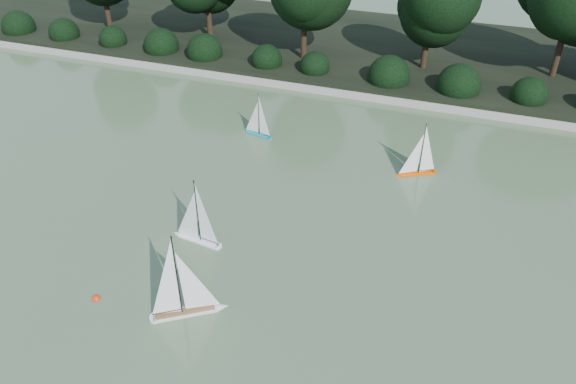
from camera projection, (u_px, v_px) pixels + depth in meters
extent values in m
plane|color=#405432|center=(268.00, 299.00, 10.11)|extent=(80.00, 80.00, 0.00)
cube|color=gray|center=(377.00, 98.00, 17.07)|extent=(40.00, 0.35, 0.18)
cube|color=black|center=(401.00, 52.00, 20.16)|extent=(40.00, 8.00, 0.30)
cylinder|color=black|center=(109.00, 18.00, 21.52)|extent=(0.20, 0.20, 1.51)
cylinder|color=black|center=(210.00, 26.00, 20.90)|extent=(0.20, 0.20, 1.37)
cylinder|color=black|center=(304.00, 43.00, 18.99)|extent=(0.20, 0.20, 1.66)
cylinder|color=black|center=(424.00, 58.00, 18.36)|extent=(0.20, 0.20, 1.26)
sphere|color=black|center=(431.00, 9.00, 17.48)|extent=(2.10, 2.10, 2.10)
cylinder|color=black|center=(556.00, 59.00, 17.65)|extent=(0.20, 0.20, 1.73)
sphere|color=black|center=(24.00, 28.00, 21.52)|extent=(1.10, 1.10, 1.10)
sphere|color=black|center=(67.00, 33.00, 20.96)|extent=(1.10, 1.10, 1.10)
sphere|color=black|center=(112.00, 39.00, 20.40)|extent=(1.10, 1.10, 1.10)
sphere|color=black|center=(161.00, 46.00, 19.83)|extent=(1.10, 1.10, 1.10)
sphere|color=black|center=(212.00, 53.00, 19.27)|extent=(1.10, 1.10, 1.10)
sphere|color=black|center=(266.00, 60.00, 18.70)|extent=(1.10, 1.10, 1.10)
sphere|color=black|center=(323.00, 67.00, 18.14)|extent=(1.10, 1.10, 1.10)
sphere|color=black|center=(384.00, 76.00, 17.57)|extent=(1.10, 1.10, 1.10)
sphere|color=black|center=(449.00, 84.00, 17.01)|extent=(1.10, 1.10, 1.10)
sphere|color=black|center=(519.00, 94.00, 16.45)|extent=(1.10, 1.10, 1.10)
cube|color=white|center=(199.00, 239.00, 11.45)|extent=(0.96, 0.30, 0.09)
cone|color=white|center=(177.00, 232.00, 11.66)|extent=(0.21, 0.21, 0.19)
cylinder|color=white|center=(218.00, 246.00, 11.27)|extent=(0.13, 0.13, 0.09)
cylinder|color=black|center=(197.00, 209.00, 11.00)|extent=(0.02, 0.02, 1.46)
cylinder|color=black|center=(209.00, 239.00, 11.30)|extent=(0.43, 0.07, 0.02)
cube|color=silver|center=(185.00, 311.00, 9.78)|extent=(1.04, 0.81, 0.11)
cone|color=silver|center=(222.00, 304.00, 9.92)|extent=(0.31, 0.31, 0.22)
cylinder|color=silver|center=(153.00, 317.00, 9.66)|extent=(0.19, 0.19, 0.11)
cube|color=olive|center=(185.00, 309.00, 9.75)|extent=(0.94, 0.72, 0.01)
cylinder|color=black|center=(176.00, 272.00, 9.26)|extent=(0.03, 0.03, 1.72)
cylinder|color=black|center=(167.00, 309.00, 9.65)|extent=(0.43, 0.30, 0.02)
cube|color=#FD5000|center=(417.00, 173.00, 13.59)|extent=(0.83, 0.57, 0.09)
cone|color=#FD5000|center=(397.00, 174.00, 13.52)|extent=(0.23, 0.23, 0.17)
cylinder|color=#FD5000|center=(434.00, 171.00, 13.64)|extent=(0.14, 0.14, 0.09)
cylinder|color=black|center=(423.00, 147.00, 13.20)|extent=(0.02, 0.02, 1.33)
cylinder|color=black|center=(427.00, 168.00, 13.57)|extent=(0.35, 0.20, 0.01)
cube|color=#0F8D95|center=(258.00, 134.00, 15.24)|extent=(0.79, 0.34, 0.08)
cone|color=#0F8D95|center=(245.00, 130.00, 15.45)|extent=(0.19, 0.19, 0.15)
cylinder|color=#0F8D95|center=(270.00, 138.00, 15.06)|extent=(0.11, 0.11, 0.08)
cylinder|color=black|center=(259.00, 113.00, 14.87)|extent=(0.02, 0.02, 1.20)
cylinder|color=black|center=(265.00, 133.00, 15.10)|extent=(0.35, 0.10, 0.01)
sphere|color=red|center=(96.00, 299.00, 10.11)|extent=(0.15, 0.15, 0.15)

